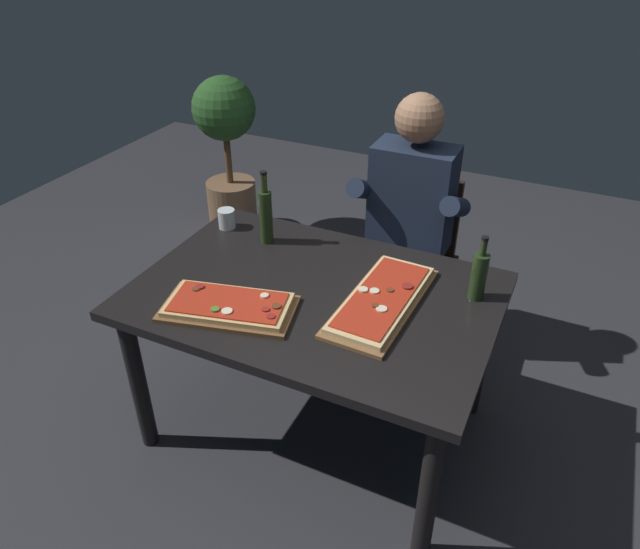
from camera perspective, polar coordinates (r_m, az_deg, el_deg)
ground_plane at (r=2.79m, az=-0.45°, el=-14.24°), size 6.40×6.40×0.00m
dining_table at (r=2.36m, az=-0.52°, el=-3.55°), size 1.40×0.96×0.74m
pizza_rectangular_front at (r=2.22m, az=-8.83°, el=-3.06°), size 0.54×0.36×0.05m
pizza_rectangular_left at (r=2.24m, az=5.99°, el=-2.46°), size 0.28×0.61×0.05m
wine_bottle_dark at (r=2.59m, az=-5.27°, el=5.80°), size 0.06×0.06×0.33m
oil_bottle_amber at (r=2.30m, az=15.10°, el=-0.02°), size 0.06×0.06×0.27m
tumbler_near_camera at (r=2.77m, az=-8.99°, el=5.24°), size 0.08×0.08×0.09m
diner_chair at (r=3.08m, az=8.77°, el=2.03°), size 0.44×0.44×0.87m
seated_diner at (r=2.86m, az=8.46°, el=5.32°), size 0.53×0.41×1.33m
potted_plant_corner at (r=4.10m, az=-8.96°, el=12.08°), size 0.41×0.41×1.08m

